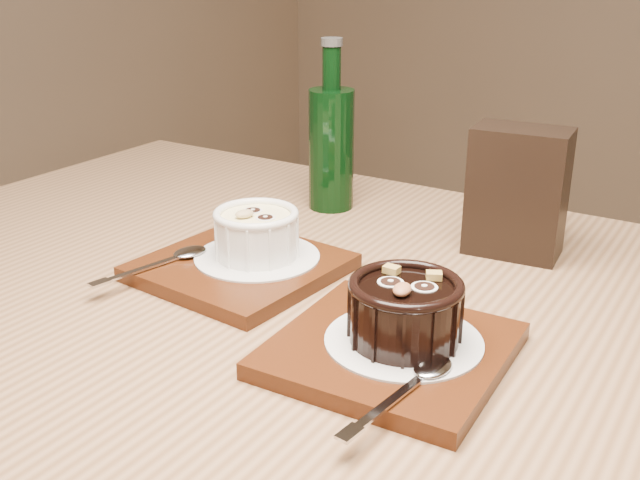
# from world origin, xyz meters

# --- Properties ---
(table) EXTENTS (1.27, 0.90, 0.75)m
(table) POSITION_xyz_m (-0.14, 0.24, 0.66)
(table) COLOR brown
(table) RESTS_ON ground
(tray_left) EXTENTS (0.18, 0.18, 0.01)m
(tray_left) POSITION_xyz_m (-0.27, 0.25, 0.76)
(tray_left) COLOR #49200C
(tray_left) RESTS_ON table
(doily_left) EXTENTS (0.13, 0.13, 0.00)m
(doily_left) POSITION_xyz_m (-0.26, 0.27, 0.77)
(doily_left) COLOR silver
(doily_left) RESTS_ON tray_left
(ramekin_white) EXTENTS (0.09, 0.09, 0.05)m
(ramekin_white) POSITION_xyz_m (-0.26, 0.27, 0.79)
(ramekin_white) COLOR white
(ramekin_white) RESTS_ON doily_left
(spoon_left) EXTENTS (0.04, 0.14, 0.01)m
(spoon_left) POSITION_xyz_m (-0.32, 0.20, 0.77)
(spoon_left) COLOR silver
(spoon_left) RESTS_ON tray_left
(tray_right) EXTENTS (0.20, 0.20, 0.01)m
(tray_right) POSITION_xyz_m (-0.05, 0.20, 0.76)
(tray_right) COLOR #49200C
(tray_right) RESTS_ON table
(doily_right) EXTENTS (0.13, 0.13, 0.00)m
(doily_right) POSITION_xyz_m (-0.05, 0.21, 0.77)
(doily_right) COLOR silver
(doily_right) RESTS_ON tray_right
(ramekin_dark) EXTENTS (0.09, 0.09, 0.06)m
(ramekin_dark) POSITION_xyz_m (-0.05, 0.21, 0.80)
(ramekin_dark) COLOR black
(ramekin_dark) RESTS_ON doily_right
(spoon_right) EXTENTS (0.03, 0.13, 0.01)m
(spoon_right) POSITION_xyz_m (-0.00, 0.15, 0.77)
(spoon_right) COLOR silver
(spoon_right) RESTS_ON tray_right
(condiment_stand) EXTENTS (0.11, 0.08, 0.14)m
(condiment_stand) POSITION_xyz_m (-0.07, 0.48, 0.82)
(condiment_stand) COLOR black
(condiment_stand) RESTS_ON table
(green_bottle) EXTENTS (0.06, 0.06, 0.21)m
(green_bottle) POSITION_xyz_m (-0.32, 0.48, 0.83)
(green_bottle) COLOR black
(green_bottle) RESTS_ON table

